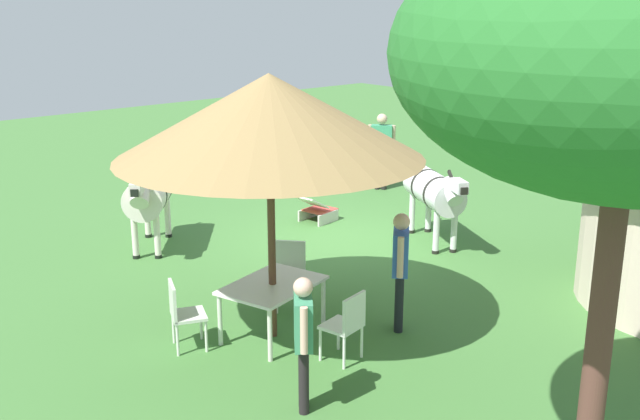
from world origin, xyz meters
TOP-DOWN VIEW (x-y plane):
  - ground_plane at (0.00, 0.00)m, footprint 36.00×36.00m
  - shade_umbrella at (3.31, 2.35)m, footprint 3.86×3.86m
  - patio_dining_table at (3.31, 2.35)m, footprint 1.52×1.24m
  - patio_chair_near_hut at (4.41, 1.89)m, footprint 0.56×0.57m
  - patio_chair_near_lawn at (3.06, 3.51)m, footprint 0.52×0.50m
  - patio_chair_west_end at (2.40, 1.57)m, footprint 0.61×0.61m
  - guest_beside_umbrella at (4.18, 4.03)m, footprint 0.41×0.46m
  - guest_behind_table at (1.91, 3.31)m, footprint 0.47×0.45m
  - standing_watcher at (-3.31, -2.17)m, footprint 0.48×0.51m
  - striped_lounge_chair at (-0.51, -1.21)m, footprint 0.89×0.66m
  - zebra_nearest_camera at (-1.24, 1.21)m, footprint 1.31×2.06m
  - zebra_by_umbrella at (2.77, -1.90)m, footprint 1.60×1.86m
  - acacia_tree_right_background at (3.66, 7.04)m, footprint 3.43×3.43m

SIDE VIEW (x-z plane):
  - ground_plane at x=0.00m, z-range 0.00..0.00m
  - striped_lounge_chair at x=-0.51m, z-range -0.05..0.55m
  - patio_chair_near_hut at x=4.41m, z-range 0.07..0.97m
  - patio_chair_near_lawn at x=3.06m, z-range 0.07..0.97m
  - patio_chair_west_end at x=2.40m, z-range 0.07..0.97m
  - patio_dining_table at x=3.31m, z-range 0.29..1.03m
  - guest_beside_umbrella at x=4.18m, z-range 0.16..1.70m
  - zebra_nearest_camera at x=-1.24m, z-range 0.21..1.72m
  - guest_behind_table at x=1.91m, z-range 0.17..1.81m
  - zebra_by_umbrella at x=2.77m, z-range 0.24..1.79m
  - standing_watcher at x=-3.31m, z-range 0.18..1.95m
  - shade_umbrella at x=3.31m, z-range 1.21..4.67m
  - acacia_tree_right_background at x=3.66m, z-range 1.46..6.47m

